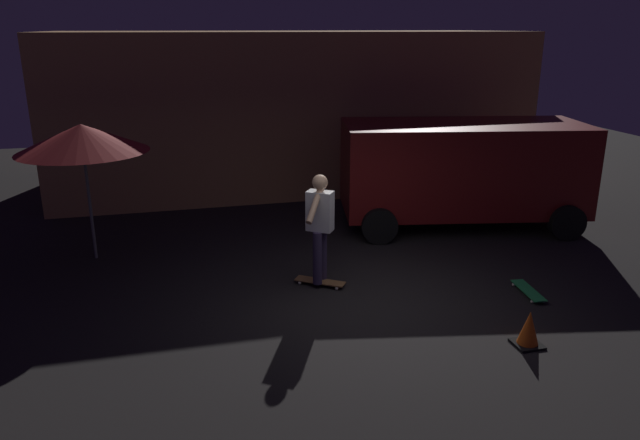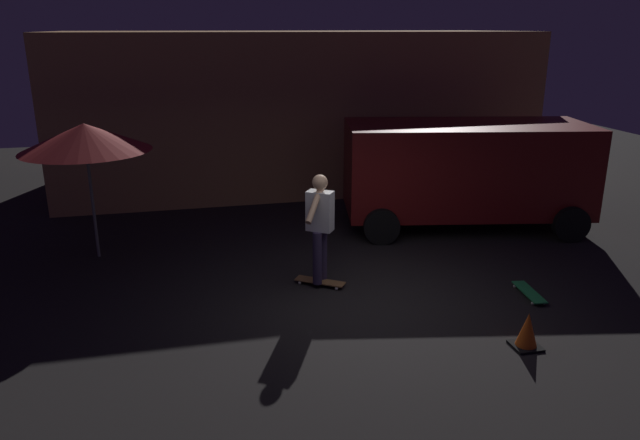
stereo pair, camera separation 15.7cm
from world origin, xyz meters
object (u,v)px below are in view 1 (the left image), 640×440
parked_van (463,168)px  traffic_cone (529,330)px  skater (320,221)px  skateboard_ridden (320,282)px  patio_umbrella (82,138)px  skateboard_spare (528,291)px

parked_van → traffic_cone: parked_van is taller
skater → traffic_cone: skater is taller
skateboard_ridden → skater: (0.00, 0.00, 0.98)m
parked_van → patio_umbrella: size_ratio=2.12×
skateboard_ridden → skateboard_spare: (2.91, -1.09, 0.00)m
patio_umbrella → traffic_cone: size_ratio=5.00×
skateboard_ridden → traffic_cone: 3.17m
skateboard_spare → traffic_cone: traffic_cone is taller
parked_van → skateboard_ridden: (-3.43, -2.19, -1.11)m
parked_van → skateboard_ridden: 4.22m
skateboard_ridden → skater: skater is taller
skateboard_spare → traffic_cone: size_ratio=1.73×
parked_van → skateboard_spare: parked_van is taller
patio_umbrella → skateboard_spare: (6.36, -3.14, -2.02)m
skateboard_spare → traffic_cone: (-0.86, -1.33, 0.16)m
patio_umbrella → skater: size_ratio=1.38×
skateboard_ridden → traffic_cone: (2.05, -2.42, 0.16)m
traffic_cone → skateboard_spare: bearing=57.0°
traffic_cone → skater: bearing=130.3°
patio_umbrella → skateboard_spare: 7.37m
skateboard_spare → parked_van: bearing=81.0°
patio_umbrella → skater: bearing=-30.8°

